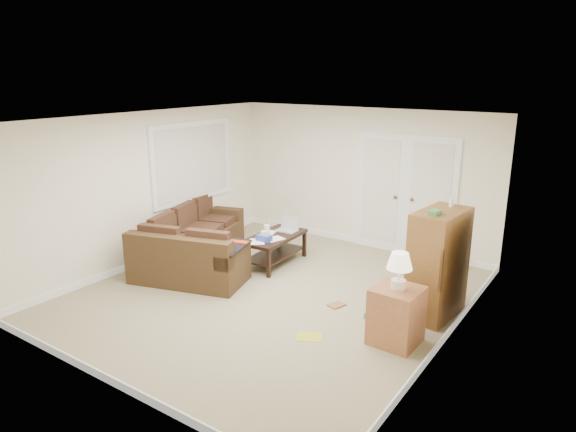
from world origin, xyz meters
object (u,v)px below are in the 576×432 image
Objects in this scene: tv_armoire at (438,263)px; side_cabinet at (397,311)px; sectional_sofa at (193,247)px; coffee_table at (275,248)px.

tv_armoire is 1.36× the size of side_cabinet.
sectional_sofa is 2.43× the size of side_cabinet.
tv_armoire reaches higher than side_cabinet.
side_cabinet is (-0.13, -0.98, -0.31)m from tv_armoire.
coffee_table reaches higher than sectional_sofa.
sectional_sofa is 3.78m from side_cabinet.
sectional_sofa is at bearing -166.41° from tv_armoire.
coffee_table is at bearing 156.76° from side_cabinet.
coffee_table is 3.00m from side_cabinet.
coffee_table is 0.81× the size of tv_armoire.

